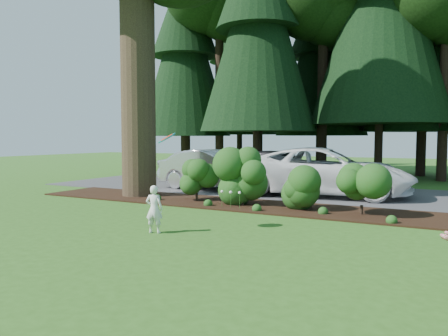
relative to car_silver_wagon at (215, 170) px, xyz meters
name	(u,v)px	position (x,y,z in m)	size (l,w,h in m)	color
ground	(197,224)	(3.04, -6.34, -0.85)	(80.00, 80.00, 0.00)	#2A5418
mulch_bed	(251,205)	(3.04, -3.09, -0.82)	(16.00, 2.50, 0.05)	black
driveway	(296,191)	(3.04, 1.16, -0.83)	(22.00, 6.00, 0.03)	#38383A
shrub_row	(273,182)	(3.81, -3.20, -0.04)	(6.53, 1.60, 1.61)	#254A16
lily_cluster	(231,193)	(2.74, -3.94, -0.35)	(0.69, 0.09, 0.57)	#254A16
tree_wall	(354,7)	(3.29, 10.04, 8.66)	(25.66, 12.15, 17.09)	black
car_silver_wagon	(215,170)	(0.00, 0.00, 0.00)	(1.73, 4.95, 1.63)	silver
car_white_suv	(324,172)	(4.41, 0.33, 0.07)	(2.93, 6.36, 1.77)	white
car_dark_suv	(280,167)	(1.49, 3.46, -0.06)	(2.11, 5.20, 1.51)	black
child	(154,209)	(2.71, -7.66, -0.30)	(0.40, 0.26, 1.09)	white
frisbee	(167,138)	(2.87, -7.37, 1.31)	(0.48, 0.43, 0.33)	#16767B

